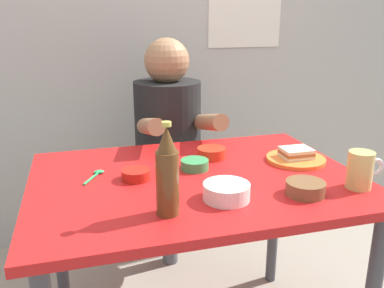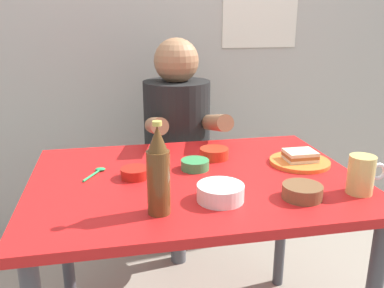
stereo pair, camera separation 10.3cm
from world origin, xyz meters
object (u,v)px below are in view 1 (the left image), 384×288
object	(u,v)px
person_seated	(168,124)
plate_orange	(296,159)
beer_bottle	(167,174)
sauce_bowl_chili	(211,152)
dining_table	(196,201)
stool	(169,202)
beer_mug	(361,170)
sandwich	(296,153)

from	to	relation	value
person_seated	plate_orange	size ratio (longest dim) A/B	3.27
beer_bottle	sauce_bowl_chili	world-z (taller)	beer_bottle
dining_table	stool	xyz separation A→B (m)	(0.04, 0.63, -0.30)
plate_orange	beer_mug	distance (m)	0.29
dining_table	person_seated	bearing A→B (deg)	86.07
person_seated	beer_mug	world-z (taller)	person_seated
dining_table	stool	bearing A→B (deg)	86.14
person_seated	sauce_bowl_chili	xyz separation A→B (m)	(0.07, -0.45, -0.00)
stool	sauce_bowl_chili	world-z (taller)	sauce_bowl_chili
stool	beer_bottle	size ratio (longest dim) A/B	1.72
plate_orange	beer_mug	world-z (taller)	beer_mug
sauce_bowl_chili	stool	bearing A→B (deg)	98.31
beer_mug	dining_table	bearing A→B (deg)	153.62
person_seated	beer_bottle	bearing A→B (deg)	-102.69
beer_mug	person_seated	bearing A→B (deg)	116.69
dining_table	beer_mug	world-z (taller)	beer_mug
plate_orange	sandwich	world-z (taller)	sandwich
sauce_bowl_chili	beer_mug	bearing A→B (deg)	-47.95
sauce_bowl_chili	beer_bottle	bearing A→B (deg)	-122.49
plate_orange	sandwich	distance (m)	0.02
sauce_bowl_chili	dining_table	bearing A→B (deg)	-123.47
plate_orange	beer_bottle	size ratio (longest dim) A/B	0.84
person_seated	beer_mug	bearing A→B (deg)	-63.31
stool	person_seated	size ratio (longest dim) A/B	0.63
dining_table	person_seated	xyz separation A→B (m)	(0.04, 0.62, 0.12)
plate_orange	sandwich	bearing A→B (deg)	180.00
dining_table	sandwich	bearing A→B (deg)	6.50
plate_orange	sandwich	xyz separation A→B (m)	(-0.00, 0.00, 0.02)
dining_table	sauce_bowl_chili	bearing A→B (deg)	56.53
person_seated	sandwich	distance (m)	0.68
dining_table	sauce_bowl_chili	world-z (taller)	sauce_bowl_chili
beer_mug	beer_bottle	bearing A→B (deg)	-178.95
dining_table	beer_bottle	world-z (taller)	beer_bottle
beer_bottle	sauce_bowl_chili	xyz separation A→B (m)	(0.26, 0.41, -0.10)
dining_table	sandwich	xyz separation A→B (m)	(0.41, 0.05, 0.13)
beer_bottle	plate_orange	bearing A→B (deg)	27.59
beer_bottle	stool	bearing A→B (deg)	77.47
person_seated	plate_orange	world-z (taller)	person_seated
beer_mug	sauce_bowl_chili	xyz separation A→B (m)	(-0.36, 0.40, -0.04)
beer_mug	stool	bearing A→B (deg)	116.40
plate_orange	beer_bottle	bearing A→B (deg)	-152.41
stool	beer_mug	bearing A→B (deg)	-63.60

